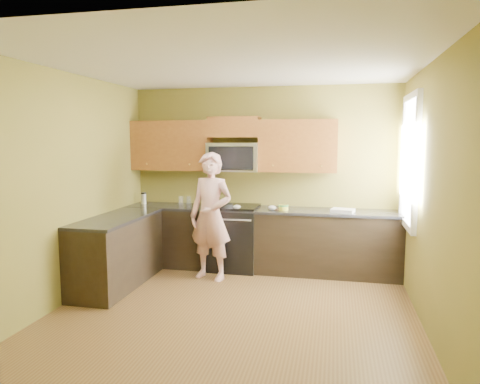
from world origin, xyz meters
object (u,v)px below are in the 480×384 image
(stove, at_px, (232,237))
(travel_mug, at_px, (144,204))
(woman, at_px, (211,216))
(frying_pan, at_px, (224,208))
(butter_tub, at_px, (283,210))
(microwave, at_px, (234,171))

(stove, bearing_deg, travel_mug, 177.33)
(woman, xyz_separation_m, frying_pan, (0.11, 0.29, 0.08))
(stove, xyz_separation_m, butter_tub, (0.77, -0.09, 0.45))
(microwave, relative_size, frying_pan, 1.63)
(woman, relative_size, travel_mug, 9.78)
(frying_pan, relative_size, travel_mug, 2.62)
(stove, xyz_separation_m, microwave, (0.00, 0.12, 0.97))
(microwave, relative_size, butter_tub, 5.48)
(microwave, distance_m, frying_pan, 0.62)
(stove, bearing_deg, frying_pan, -104.36)
(travel_mug, bearing_deg, frying_pan, -12.72)
(stove, bearing_deg, microwave, 90.00)
(woman, distance_m, travel_mug, 1.39)
(stove, xyz_separation_m, woman, (-0.17, -0.53, 0.40))
(butter_tub, distance_m, travel_mug, 2.21)
(frying_pan, relative_size, butter_tub, 3.37)
(travel_mug, bearing_deg, stove, -2.67)
(travel_mug, bearing_deg, butter_tub, -4.07)
(frying_pan, bearing_deg, travel_mug, 179.12)
(stove, relative_size, travel_mug, 5.32)
(microwave, height_order, woman, woman)
(stove, height_order, butter_tub, butter_tub)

